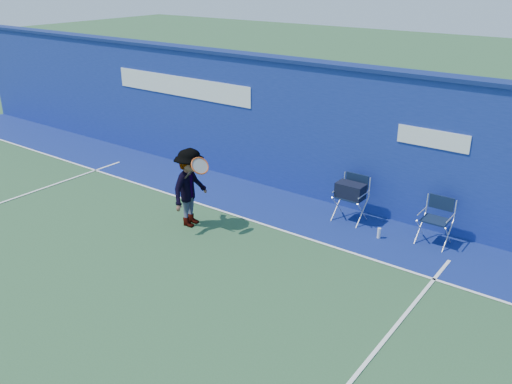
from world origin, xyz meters
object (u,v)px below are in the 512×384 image
Objects in this scene: tennis_player at (190,188)px; water_bottle at (379,233)px; directors_chair_left at (350,203)px; directors_chair_right at (434,230)px.

water_bottle is at bearing 27.01° from tennis_player.
directors_chair_left reaches higher than water_bottle.
directors_chair_left is 4.47× the size of water_bottle.
directors_chair_left is 0.59× the size of tennis_player.
directors_chair_left is 1.06× the size of directors_chair_right.
tennis_player is at bearing -152.99° from water_bottle.
directors_chair_left is 1.78m from directors_chair_right.
tennis_player is (-3.37, -1.72, 0.71)m from water_bottle.
directors_chair_right is at bearing 26.59° from tennis_player.
directors_chair_right is 0.56× the size of tennis_player.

